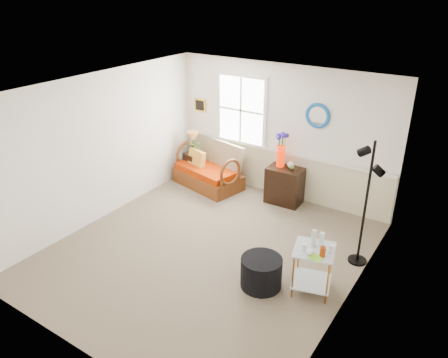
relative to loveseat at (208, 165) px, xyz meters
The scene contains 19 objects.
floor 2.48m from the loveseat, 55.01° to the right, with size 4.50×5.00×0.01m, color #716050.
ceiling 3.25m from the loveseat, 55.01° to the right, with size 4.50×5.00×0.01m, color white.
walls 2.58m from the loveseat, 55.01° to the right, with size 4.51×5.01×2.60m.
wainscot 1.48m from the loveseat, 18.92° to the left, with size 4.46×0.02×0.90m, color beige.
chair_rail 1.55m from the loveseat, 18.56° to the left, with size 4.46×0.04×0.06m, color white.
window 1.33m from the loveseat, 43.23° to the left, with size 1.14×0.06×1.44m, color white, non-canonical shape.
picture 1.30m from the loveseat, 137.29° to the left, with size 0.28×0.03×0.28m, color gold.
mirror 2.51m from the loveseat, 12.88° to the left, with size 0.47×0.47×0.07m, color #1470BD.
loveseat is the anchor object (origin of this frame).
throw_pillow 0.27m from the loveseat, behind, with size 0.44×0.11×0.44m, color #C86917, non-canonical shape.
lamp_stand 0.51m from the loveseat, 165.24° to the left, with size 0.33×0.33×0.59m, color black, non-canonical shape.
table_lamp 0.61m from the loveseat, 164.75° to the left, with size 0.26×0.26×0.48m, color #AD7332, non-canonical shape.
potted_plant 0.44m from the loveseat, 168.35° to the left, with size 0.30×0.33×0.26m, color #598636.
cabinet 1.68m from the loveseat, ahead, with size 0.67×0.43×0.72m, color black, non-canonical shape.
flower_vase 1.66m from the loveseat, ahead, with size 0.20×0.20×0.67m, color #F02200, non-canonical shape.
side_table 3.74m from the loveseat, 32.07° to the right, with size 0.54×0.54×0.68m, color #A2671D, non-canonical shape.
tabletop_items 3.82m from the loveseat, 32.10° to the right, with size 0.40×0.40×0.24m, color silver, non-canonical shape.
floor_lamp 3.66m from the loveseat, 15.17° to the right, with size 0.29×0.29×1.98m, color black, non-canonical shape.
ottoman 3.42m from the loveseat, 41.97° to the right, with size 0.59×0.59×0.45m, color black.
Camera 1 is at (3.47, -4.76, 3.99)m, focal length 35.00 mm.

